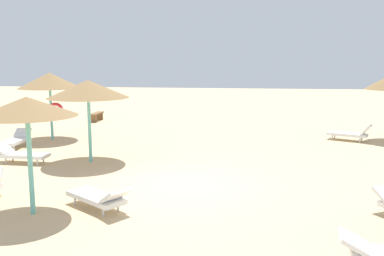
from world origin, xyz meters
TOP-DOWN VIEW (x-y plane):
  - ground_plane at (0.00, 0.00)m, footprint 80.00×80.00m
  - parasol_0 at (-3.15, -2.83)m, footprint 2.33×2.33m
  - parasol_3 at (-6.85, 6.30)m, footprint 2.79×2.79m
  - parasol_4 at (-3.60, 2.37)m, footprint 2.87×2.87m
  - lounger_0 at (-1.66, -2.35)m, footprint 1.92×1.62m
  - lounger_2 at (6.63, 7.59)m, footprint 1.95×1.38m
  - lounger_3 at (-7.59, 4.45)m, footprint 0.81×1.95m
  - lounger_4 at (-6.01, 1.90)m, footprint 1.92×0.74m
  - bench_0 at (-6.76, 12.06)m, footprint 0.40×1.50m

SIDE VIEW (x-z plane):
  - ground_plane at x=0.00m, z-range 0.00..0.00m
  - lounger_3 at x=-7.59m, z-range -0.02..0.65m
  - lounger_0 at x=-1.66m, z-range -0.03..0.66m
  - lounger_4 at x=-6.01m, z-range -0.04..0.67m
  - lounger_2 at x=6.63m, z-range -0.07..0.72m
  - bench_0 at x=-6.76m, z-range 0.10..0.59m
  - parasol_0 at x=-3.15m, z-range 1.17..4.00m
  - parasol_4 at x=-3.60m, z-range 1.15..4.08m
  - parasol_3 at x=-6.85m, z-range 1.14..4.18m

